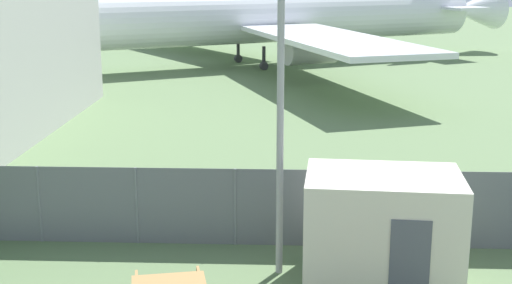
{
  "coord_description": "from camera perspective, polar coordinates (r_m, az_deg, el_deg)",
  "views": [
    {
      "loc": [
        1.29,
        -6.82,
        7.05
      ],
      "look_at": [
        0.4,
        13.43,
        2.0
      ],
      "focal_mm": 50.0,
      "sensor_mm": 36.0,
      "label": 1
    }
  ],
  "objects": [
    {
      "name": "light_mast",
      "position": [
        15.77,
        1.98,
        5.28
      ],
      "size": [
        0.44,
        0.44,
        7.61
      ],
      "color": "#99999E",
      "rests_on": "ground"
    },
    {
      "name": "airplane",
      "position": [
        50.5,
        -2.0,
        9.82
      ],
      "size": [
        44.25,
        37.48,
        10.74
      ],
      "rotation": [
        0.0,
        0.0,
        -2.66
      ],
      "color": "silver",
      "rests_on": "ground"
    },
    {
      "name": "portable_cabin",
      "position": [
        16.38,
        10.05,
        -6.88
      ],
      "size": [
        3.6,
        2.64,
        2.55
      ],
      "rotation": [
        0.0,
        0.0,
        -0.07
      ],
      "color": "beige",
      "rests_on": "ground"
    },
    {
      "name": "perimeter_fence",
      "position": [
        18.32,
        -1.67,
        -5.23
      ],
      "size": [
        56.07,
        0.07,
        2.04
      ],
      "color": "slate",
      "rests_on": "ground"
    }
  ]
}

